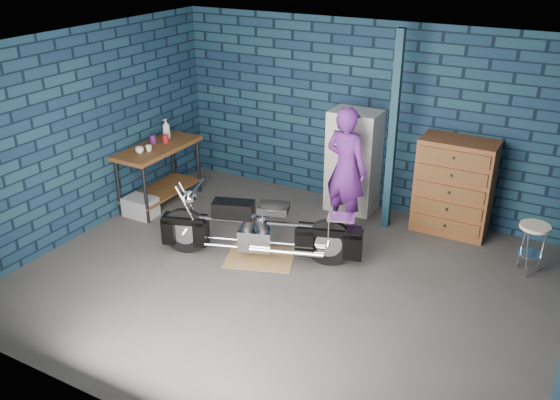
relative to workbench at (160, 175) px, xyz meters
The scene contains 16 objects.
ground 2.91m from the workbench, 21.04° to the right, with size 6.00×6.00×0.00m, color #43413F.
room_walls 3.08m from the workbench, 10.10° to the right, with size 6.02×5.01×2.71m.
support_post 3.48m from the workbench, 15.89° to the left, with size 0.10×0.10×2.70m, color #122C3A.
workbench is the anchor object (origin of this frame).
drip_mat 2.31m from the workbench, 18.25° to the right, with size 0.85×0.63×0.01m, color olive.
motorcycle 2.27m from the workbench, 18.25° to the right, with size 2.16×0.59×0.95m, color black, non-canonical shape.
person 2.82m from the workbench, 12.84° to the left, with size 0.63×0.41×1.72m, color #5E217D.
storage_bin 0.59m from the workbench, 87.71° to the right, with size 0.45×0.32×0.28m, color gray.
locker 2.87m from the workbench, 24.84° to the left, with size 0.70×0.50×1.50m, color beige.
tool_chest 4.22m from the workbench, 16.51° to the left, with size 0.98×0.55×1.31m, color brown.
shop_stool 5.19m from the workbench, ahead, with size 0.35×0.35×0.64m, color beige, non-canonical shape.
cup_a 0.61m from the workbench, 93.65° to the right, with size 0.11×0.11×0.09m, color beige.
cup_b 0.55m from the workbench, 79.77° to the right, with size 0.09×0.09×0.09m, color beige.
mug_purple 0.54m from the workbench, 154.64° to the left, with size 0.09×0.09×0.12m, color #521A69.
mug_red 0.54m from the workbench, 83.49° to the left, with size 0.09×0.09×0.12m, color #A11517.
bottle 0.70m from the workbench, 105.66° to the left, with size 0.12×0.12×0.30m, color gray.
Camera 1 is at (2.84, -5.25, 3.81)m, focal length 38.00 mm.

